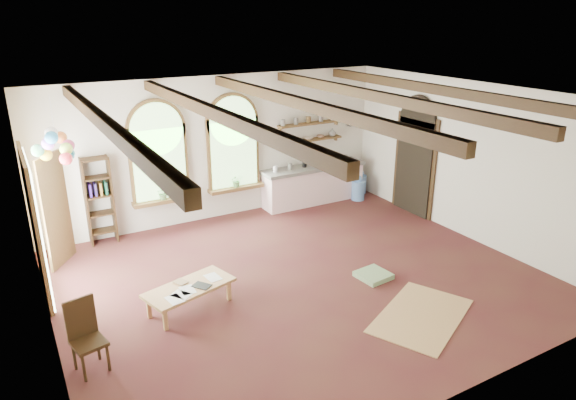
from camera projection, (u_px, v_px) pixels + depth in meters
floor at (300, 278)px, 9.11m from camera, size 8.00×8.00×0.00m
ceiling_beams at (301, 103)px, 8.05m from camera, size 6.20×6.80×0.18m
window_left at (159, 156)px, 10.70m from camera, size 1.30×0.28×2.20m
window_right at (233, 146)px, 11.49m from camera, size 1.30×0.28×2.20m
left_doorway at (36, 227)px, 8.35m from camera, size 0.10×1.90×2.50m
right_doorway at (414, 167)px, 11.80m from camera, size 0.10×1.30×2.40m
kitchen_counter at (313, 184)px, 12.63m from camera, size 2.68×0.62×0.94m
wall_shelf_lower at (310, 140)px, 12.41m from camera, size 1.70×0.24×0.04m
wall_shelf_upper at (310, 123)px, 12.27m from camera, size 1.70×0.24×0.04m
wall_clock at (351, 120)px, 12.93m from camera, size 0.32×0.04×0.32m
bookshelf at (99, 201)px, 10.26m from camera, size 0.53×0.32×1.80m
coffee_table at (189, 289)px, 8.07m from camera, size 1.52×0.99×0.40m
side_chair at (90, 351)px, 6.69m from camera, size 0.47×0.47×1.00m
floor_mat at (421, 316)px, 7.97m from camera, size 2.10×1.80×0.02m
floor_cushion at (373, 275)px, 9.12m from camera, size 0.58×0.58×0.09m
water_jug_a at (360, 183)px, 13.38m from camera, size 0.32×0.32×0.61m
water_jug_b at (358, 189)px, 12.88m from camera, size 0.33×0.33×0.63m
balloon_cluster at (57, 146)px, 8.61m from camera, size 0.70×0.78×1.14m
table_book at (177, 284)px, 8.09m from camera, size 0.24×0.28×0.02m
tablet at (202, 286)px, 8.05m from camera, size 0.32×0.34×0.01m
potted_plant_left at (163, 193)px, 10.88m from camera, size 0.27×0.23×0.30m
potted_plant_right at (236, 180)px, 11.67m from camera, size 0.27×0.23×0.30m
shelf_cup_a at (283, 141)px, 12.04m from camera, size 0.12×0.10×0.10m
shelf_cup_b at (296, 139)px, 12.20m from camera, size 0.10×0.10×0.09m
shelf_bowl_a at (308, 138)px, 12.37m from camera, size 0.22×0.22×0.05m
shelf_bowl_b at (320, 136)px, 12.53m from camera, size 0.20×0.20×0.06m
shelf_vase at (332, 132)px, 12.67m from camera, size 0.18×0.18×0.19m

